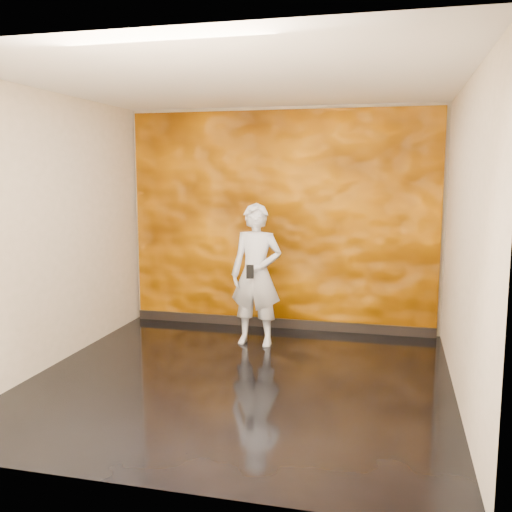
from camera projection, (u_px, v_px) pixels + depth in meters
name	position (u px, v px, depth m)	size (l,w,h in m)	color
room	(239.00, 236.00, 5.33)	(4.02, 4.02, 2.81)	black
feature_wall	(280.00, 221.00, 7.22)	(3.90, 0.06, 2.75)	#D77700
baseboard	(279.00, 323.00, 7.37)	(3.90, 0.04, 0.12)	black
man	(256.00, 275.00, 6.57)	(0.60, 0.39, 1.64)	#9FA3AF
phone	(250.00, 272.00, 6.34)	(0.08, 0.02, 0.16)	black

